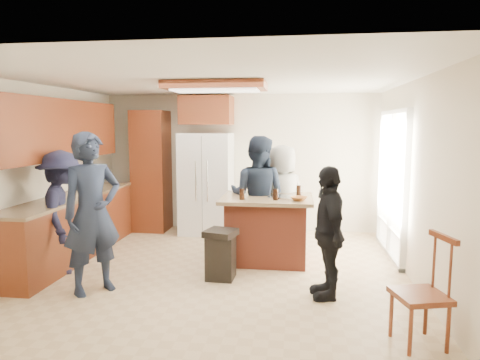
# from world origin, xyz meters

# --- Properties ---
(person_front_left) EXTENTS (0.82, 0.84, 1.87)m
(person_front_left) POSITION_xyz_m (-1.26, -0.78, 0.93)
(person_front_left) COLOR #192033
(person_front_left) RESTS_ON ground
(person_behind_left) EXTENTS (0.96, 0.71, 1.78)m
(person_behind_left) POSITION_xyz_m (0.48, 0.92, 0.89)
(person_behind_left) COLOR #171F2F
(person_behind_left) RESTS_ON ground
(person_behind_right) EXTENTS (0.96, 0.84, 1.65)m
(person_behind_right) POSITION_xyz_m (0.83, 1.15, 0.82)
(person_behind_right) COLOR gray
(person_behind_right) RESTS_ON ground
(person_side_right) EXTENTS (0.57, 0.93, 1.49)m
(person_side_right) POSITION_xyz_m (1.42, -0.58, 0.75)
(person_side_right) COLOR black
(person_side_right) RESTS_ON ground
(person_counter) EXTENTS (0.87, 1.15, 1.62)m
(person_counter) POSITION_xyz_m (-1.98, -0.19, 0.81)
(person_counter) COLOR #181931
(person_counter) RESTS_ON ground
(left_cabinetry) EXTENTS (0.64, 3.00, 2.30)m
(left_cabinetry) POSITION_xyz_m (-2.24, 0.40, 0.96)
(left_cabinetry) COLOR maroon
(left_cabinetry) RESTS_ON ground
(back_wall_units) EXTENTS (1.80, 0.60, 2.45)m
(back_wall_units) POSITION_xyz_m (-1.33, 2.20, 1.38)
(back_wall_units) COLOR maroon
(back_wall_units) RESTS_ON ground
(refrigerator) EXTENTS (0.90, 0.76, 1.80)m
(refrigerator) POSITION_xyz_m (-0.55, 2.12, 0.90)
(refrigerator) COLOR white
(refrigerator) RESTS_ON ground
(kitchen_island) EXTENTS (1.28, 1.03, 0.93)m
(kitchen_island) POSITION_xyz_m (0.64, 0.64, 0.47)
(kitchen_island) COLOR brown
(kitchen_island) RESTS_ON ground
(island_items) EXTENTS (0.95, 0.69, 0.15)m
(island_items) POSITION_xyz_m (0.87, 0.54, 0.97)
(island_items) COLOR silver
(island_items) RESTS_ON kitchen_island
(trash_bin) EXTENTS (0.44, 0.44, 0.63)m
(trash_bin) POSITION_xyz_m (0.12, -0.17, 0.32)
(trash_bin) COLOR black
(trash_bin) RESTS_ON ground
(spindle_chair) EXTENTS (0.51, 0.51, 0.99)m
(spindle_chair) POSITION_xyz_m (2.17, -1.56, 0.45)
(spindle_chair) COLOR maroon
(spindle_chair) RESTS_ON ground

